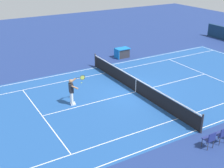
{
  "coord_description": "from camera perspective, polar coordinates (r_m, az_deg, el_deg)",
  "views": [
    {
      "loc": [
        10.41,
        14.57,
        8.23
      ],
      "look_at": [
        1.75,
        -0.14,
        0.9
      ],
      "focal_mm": 47.46,
      "sensor_mm": 36.0,
      "label": 1
    }
  ],
  "objects": [
    {
      "name": "spectator_chair_6",
      "position": [
        14.6,
        18.31,
        -9.97
      ],
      "size": [
        0.44,
        0.44,
        0.88
      ],
      "color": "#38383D",
      "rests_on": "ground_plane"
    },
    {
      "name": "equipment_cart_tarped",
      "position": [
        26.38,
        1.96,
        6.04
      ],
      "size": [
        1.25,
        0.84,
        0.85
      ],
      "color": "#2D2D33",
      "rests_on": "ground_plane"
    },
    {
      "name": "tennis_player_near",
      "position": [
        17.78,
        -7.76,
        -1.23
      ],
      "size": [
        1.15,
        0.76,
        1.7
      ],
      "color": "white",
      "rests_on": "ground_plane"
    },
    {
      "name": "court_line_markings",
      "position": [
        19.71,
        4.6,
        -1.51
      ],
      "size": [
        23.85,
        11.05,
        0.01
      ],
      "color": "white",
      "rests_on": "ground_plane"
    },
    {
      "name": "tennis_net",
      "position": [
        19.51,
        4.65,
        -0.21
      ],
      "size": [
        0.1,
        11.7,
        1.08
      ],
      "color": "#2D2D33",
      "rests_on": "ground_plane"
    },
    {
      "name": "tennis_ball",
      "position": [
        21.09,
        -5.93,
        0.24
      ],
      "size": [
        0.07,
        0.07,
        0.07
      ],
      "primitive_type": "sphere",
      "color": "#CCE01E",
      "rests_on": "ground_plane"
    },
    {
      "name": "court_slab",
      "position": [
        19.71,
        4.6,
        -1.52
      ],
      "size": [
        24.2,
        11.4,
        0.0
      ],
      "primitive_type": "cube",
      "color": "#1E4C93",
      "rests_on": "ground_plane"
    },
    {
      "name": "spectator_chair_5",
      "position": [
        15.14,
        20.35,
        -9.01
      ],
      "size": [
        0.44,
        0.44,
        0.88
      ],
      "color": "#38383D",
      "rests_on": "ground_plane"
    },
    {
      "name": "ground_plane",
      "position": [
        19.71,
        4.6,
        -1.52
      ],
      "size": [
        60.0,
        60.0,
        0.0
      ],
      "primitive_type": "plane",
      "color": "navy"
    }
  ]
}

